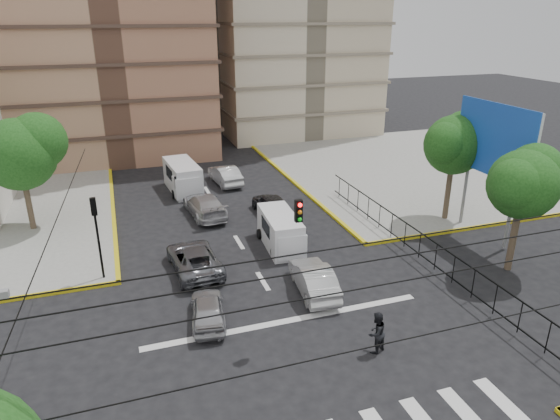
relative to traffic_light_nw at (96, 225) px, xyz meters
name	(u,v)px	position (x,y,z in m)	size (l,w,h in m)	color
ground	(297,336)	(7.80, -7.80, -3.11)	(160.00, 160.00, 0.00)	black
sidewalk_ne	(426,166)	(27.80, 12.20, -3.04)	(26.00, 26.00, 0.15)	gray
stop_line	(287,321)	(7.80, -6.60, -3.11)	(13.00, 0.40, 0.01)	silver
park_fence	(418,260)	(16.80, -3.30, -3.11)	(0.10, 22.50, 1.66)	black
billboard	(495,142)	(22.25, -1.80, 2.89)	(0.36, 6.20, 8.10)	slate
tree_park_a	(525,181)	(20.88, -5.79, 1.90)	(4.41, 3.60, 6.83)	#473828
tree_park_c	(455,142)	(21.89, 1.21, 2.22)	(4.65, 3.80, 7.25)	#473828
tree_tudor	(20,151)	(-4.10, 8.21, 2.11)	(5.39, 4.40, 7.43)	#473828
traffic_light_nw	(96,225)	(0.00, 0.00, 0.00)	(0.28, 0.22, 4.40)	black
traffic_light_hanging	(319,228)	(7.80, -9.84, 2.79)	(18.00, 9.12, 0.92)	black
van_right_lane	(281,233)	(10.00, 0.65, -2.13)	(2.04, 4.60, 2.03)	silver
van_left_lane	(183,178)	(6.05, 12.50, -2.01)	(2.43, 5.22, 2.28)	silver
car_silver_front_left	(208,309)	(4.42, -5.48, -2.48)	(1.49, 3.70, 1.26)	#A6A6AB
car_white_front_right	(314,279)	(9.89, -4.60, -2.38)	(1.55, 4.45, 1.47)	silver
car_grey_mid_left	(194,258)	(4.67, -0.46, -2.41)	(2.34, 5.07, 1.41)	slate
car_silver_rear_left	(205,205)	(6.70, 7.19, -2.35)	(2.13, 5.23, 1.52)	#BABABF
car_darkgrey_mid_right	(271,205)	(11.04, 5.80, -2.36)	(1.77, 4.39, 1.50)	#262528
car_white_rear_right	(225,175)	(9.55, 13.46, -2.35)	(1.61, 4.61, 1.52)	silver
pedestrian_crosswalk	(376,333)	(10.48, -9.80, -2.21)	(0.88, 0.69, 1.81)	black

